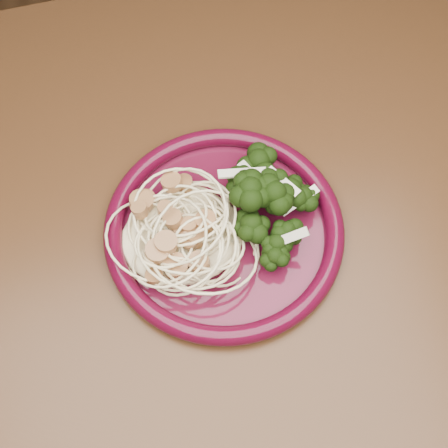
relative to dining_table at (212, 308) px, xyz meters
name	(u,v)px	position (x,y,z in m)	size (l,w,h in m)	color
dining_table	(212,308)	(0.00, 0.00, 0.00)	(1.20, 0.80, 0.75)	#472814
dinner_plate	(224,229)	(0.02, 0.04, 0.11)	(0.25, 0.25, 0.02)	#480C1F
spaghetti_pile	(182,232)	(-0.02, 0.04, 0.12)	(0.12, 0.10, 0.03)	beige
scallop_cluster	(180,216)	(-0.02, 0.04, 0.15)	(0.11, 0.11, 0.04)	#A87749
broccoli_pile	(275,211)	(0.07, 0.03, 0.13)	(0.08, 0.13, 0.04)	black
onion_garnish	(278,196)	(0.07, 0.03, 0.15)	(0.06, 0.08, 0.05)	beige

